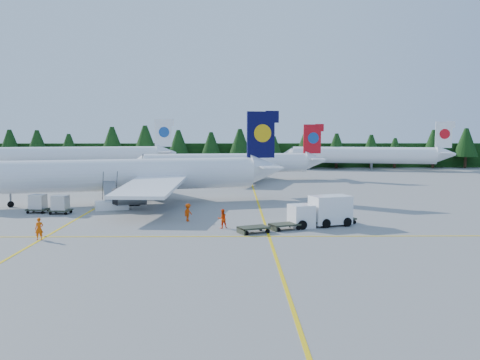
{
  "coord_description": "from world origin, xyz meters",
  "views": [
    {
      "loc": [
        2.84,
        -53.19,
        9.61
      ],
      "look_at": [
        3.59,
        10.69,
        3.5
      ],
      "focal_mm": 40.0,
      "sensor_mm": 36.0,
      "label": 1
    }
  ],
  "objects_px": {
    "service_truck": "(320,211)",
    "airliner_navy": "(115,176)",
    "airliner_red": "(223,163)",
    "airstairs": "(111,203)"
  },
  "relations": [
    {
      "from": "service_truck",
      "to": "airstairs",
      "type": "bearing_deg",
      "value": 134.72
    },
    {
      "from": "airliner_red",
      "to": "airstairs",
      "type": "relative_size",
      "value": 6.16
    },
    {
      "from": "service_truck",
      "to": "airliner_navy",
      "type": "bearing_deg",
      "value": 126.72
    },
    {
      "from": "airliner_navy",
      "to": "service_truck",
      "type": "bearing_deg",
      "value": -48.76
    },
    {
      "from": "airliner_navy",
      "to": "airliner_red",
      "type": "distance_m",
      "value": 34.27
    },
    {
      "from": "airliner_red",
      "to": "service_truck",
      "type": "distance_m",
      "value": 49.11
    },
    {
      "from": "airliner_navy",
      "to": "service_truck",
      "type": "relative_size",
      "value": 6.17
    },
    {
      "from": "airstairs",
      "to": "service_truck",
      "type": "xyz_separation_m",
      "value": [
        23.32,
        -11.58,
        0.72
      ]
    },
    {
      "from": "airliner_navy",
      "to": "airstairs",
      "type": "relative_size",
      "value": 6.94
    },
    {
      "from": "airliner_red",
      "to": "service_truck",
      "type": "xyz_separation_m",
      "value": [
        10.56,
        -47.93,
        -1.68
      ]
    }
  ]
}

